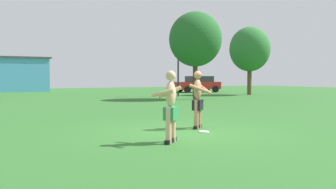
{
  "coord_description": "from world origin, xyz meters",
  "views": [
    {
      "loc": [
        -4.84,
        -8.3,
        1.48
      ],
      "look_at": [
        -0.24,
        0.53,
        0.99
      ],
      "focal_mm": 38.02,
      "sensor_mm": 36.0,
      "label": 1
    }
  ],
  "objects_px": {
    "frisbee": "(204,132)",
    "player_with_cap": "(198,97)",
    "car_red_mid_lot": "(198,84)",
    "player_in_green": "(170,105)",
    "lamp_post": "(178,57)",
    "tree_left_field": "(250,49)",
    "tree_right_field": "(195,39)"
  },
  "relations": [
    {
      "from": "frisbee",
      "to": "player_with_cap",
      "type": "bearing_deg",
      "value": 70.4
    },
    {
      "from": "car_red_mid_lot",
      "to": "player_with_cap",
      "type": "bearing_deg",
      "value": -122.37
    },
    {
      "from": "player_in_green",
      "to": "frisbee",
      "type": "distance_m",
      "value": 1.97
    },
    {
      "from": "car_red_mid_lot",
      "to": "player_in_green",
      "type": "bearing_deg",
      "value": -123.67
    },
    {
      "from": "lamp_post",
      "to": "tree_left_field",
      "type": "distance_m",
      "value": 6.53
    },
    {
      "from": "player_with_cap",
      "to": "frisbee",
      "type": "bearing_deg",
      "value": -109.6
    },
    {
      "from": "frisbee",
      "to": "car_red_mid_lot",
      "type": "bearing_deg",
      "value": 58.01
    },
    {
      "from": "lamp_post",
      "to": "tree_right_field",
      "type": "xyz_separation_m",
      "value": [
        -0.65,
        -3.51,
        0.96
      ]
    },
    {
      "from": "player_with_cap",
      "to": "tree_right_field",
      "type": "bearing_deg",
      "value": 58.42
    },
    {
      "from": "player_in_green",
      "to": "car_red_mid_lot",
      "type": "bearing_deg",
      "value": 56.33
    },
    {
      "from": "frisbee",
      "to": "car_red_mid_lot",
      "type": "height_order",
      "value": "car_red_mid_lot"
    },
    {
      "from": "player_in_green",
      "to": "car_red_mid_lot",
      "type": "distance_m",
      "value": 27.06
    },
    {
      "from": "player_in_green",
      "to": "tree_right_field",
      "type": "xyz_separation_m",
      "value": [
        8.93,
        13.3,
        3.14
      ]
    },
    {
      "from": "tree_right_field",
      "to": "player_in_green",
      "type": "bearing_deg",
      "value": -123.89
    },
    {
      "from": "tree_left_field",
      "to": "car_red_mid_lot",
      "type": "bearing_deg",
      "value": 99.34
    },
    {
      "from": "lamp_post",
      "to": "tree_right_field",
      "type": "distance_m",
      "value": 3.7
    },
    {
      "from": "player_with_cap",
      "to": "frisbee",
      "type": "relative_size",
      "value": 5.92
    },
    {
      "from": "tree_left_field",
      "to": "frisbee",
      "type": "bearing_deg",
      "value": -133.65
    },
    {
      "from": "tree_left_field",
      "to": "tree_right_field",
      "type": "height_order",
      "value": "tree_right_field"
    },
    {
      "from": "car_red_mid_lot",
      "to": "lamp_post",
      "type": "height_order",
      "value": "lamp_post"
    },
    {
      "from": "frisbee",
      "to": "player_in_green",
      "type": "bearing_deg",
      "value": -148.33
    },
    {
      "from": "lamp_post",
      "to": "tree_right_field",
      "type": "bearing_deg",
      "value": -100.54
    },
    {
      "from": "tree_left_field",
      "to": "tree_right_field",
      "type": "xyz_separation_m",
      "value": [
        -7.11,
        -2.87,
        0.2
      ]
    },
    {
      "from": "frisbee",
      "to": "lamp_post",
      "type": "xyz_separation_m",
      "value": [
        8.07,
        15.88,
        3.02
      ]
    },
    {
      "from": "player_in_green",
      "to": "frisbee",
      "type": "height_order",
      "value": "player_in_green"
    },
    {
      "from": "car_red_mid_lot",
      "to": "lamp_post",
      "type": "distance_m",
      "value": 8.17
    },
    {
      "from": "player_with_cap",
      "to": "car_red_mid_lot",
      "type": "distance_m",
      "value": 24.72
    },
    {
      "from": "lamp_post",
      "to": "frisbee",
      "type": "bearing_deg",
      "value": -116.95
    },
    {
      "from": "frisbee",
      "to": "tree_left_field",
      "type": "distance_m",
      "value": 21.38
    },
    {
      "from": "player_with_cap",
      "to": "player_in_green",
      "type": "height_order",
      "value": "player_with_cap"
    },
    {
      "from": "frisbee",
      "to": "car_red_mid_lot",
      "type": "xyz_separation_m",
      "value": [
        13.48,
        21.58,
        0.81
      ]
    },
    {
      "from": "player_with_cap",
      "to": "lamp_post",
      "type": "height_order",
      "value": "lamp_post"
    }
  ]
}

